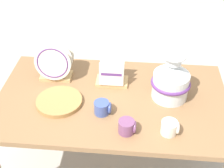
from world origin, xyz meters
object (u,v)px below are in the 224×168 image
object	(u,v)px
mug_plum_glaze	(127,127)
dish_rack_square_plates	(112,76)
ceramic_vase	(171,79)
mug_cobalt_glaze	(102,108)
wicker_charger_stack	(59,101)
mug_cream_glaze	(170,128)
dish_rack_round_plates	(55,64)

from	to	relation	value
mug_plum_glaze	dish_rack_square_plates	bearing A→B (deg)	105.72
ceramic_vase	mug_cobalt_glaze	world-z (taller)	ceramic_vase
wicker_charger_stack	mug_cobalt_glaze	size ratio (longest dim) A/B	2.88
mug_plum_glaze	mug_cream_glaze	xyz separation A→B (m)	(0.23, 0.01, 0.00)
wicker_charger_stack	mug_plum_glaze	xyz separation A→B (m)	(0.43, -0.20, 0.03)
ceramic_vase	mug_cream_glaze	xyz separation A→B (m)	(-0.01, -0.32, -0.09)
dish_rack_square_plates	mug_plum_glaze	world-z (taller)	dish_rack_square_plates
ceramic_vase	mug_plum_glaze	size ratio (longest dim) A/B	3.20
dish_rack_round_plates	mug_cobalt_glaze	xyz separation A→B (m)	(0.36, -0.32, -0.07)
dish_rack_round_plates	mug_cobalt_glaze	size ratio (longest dim) A/B	2.71
ceramic_vase	mug_cream_glaze	world-z (taller)	ceramic_vase
ceramic_vase	dish_rack_square_plates	world-z (taller)	ceramic_vase
mug_cobalt_glaze	wicker_charger_stack	bearing A→B (deg)	167.14
mug_plum_glaze	mug_cobalt_glaze	size ratio (longest dim) A/B	1.00
dish_rack_round_plates	ceramic_vase	bearing A→B (deg)	-9.67
ceramic_vase	dish_rack_square_plates	xyz separation A→B (m)	(-0.37, 0.11, -0.08)
wicker_charger_stack	mug_plum_glaze	size ratio (longest dim) A/B	2.88
mug_plum_glaze	mug_cobalt_glaze	xyz separation A→B (m)	(-0.15, 0.14, 0.00)
ceramic_vase	mug_cream_glaze	size ratio (longest dim) A/B	3.20
dish_rack_round_plates	mug_plum_glaze	bearing A→B (deg)	-42.16
dish_rack_square_plates	mug_cream_glaze	bearing A→B (deg)	-50.08
ceramic_vase	mug_cream_glaze	distance (m)	0.33
mug_plum_glaze	ceramic_vase	bearing A→B (deg)	53.32
dish_rack_square_plates	mug_plum_glaze	distance (m)	0.46
wicker_charger_stack	mug_cream_glaze	bearing A→B (deg)	-15.99
dish_rack_square_plates	wicker_charger_stack	bearing A→B (deg)	-142.13
ceramic_vase	dish_rack_round_plates	distance (m)	0.77
wicker_charger_stack	mug_cobalt_glaze	bearing A→B (deg)	-12.86
mug_cream_glaze	dish_rack_round_plates	bearing A→B (deg)	148.95
ceramic_vase	dish_rack_square_plates	distance (m)	0.39
wicker_charger_stack	mug_cream_glaze	world-z (taller)	mug_cream_glaze
dish_rack_round_plates	mug_cobalt_glaze	distance (m)	0.48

